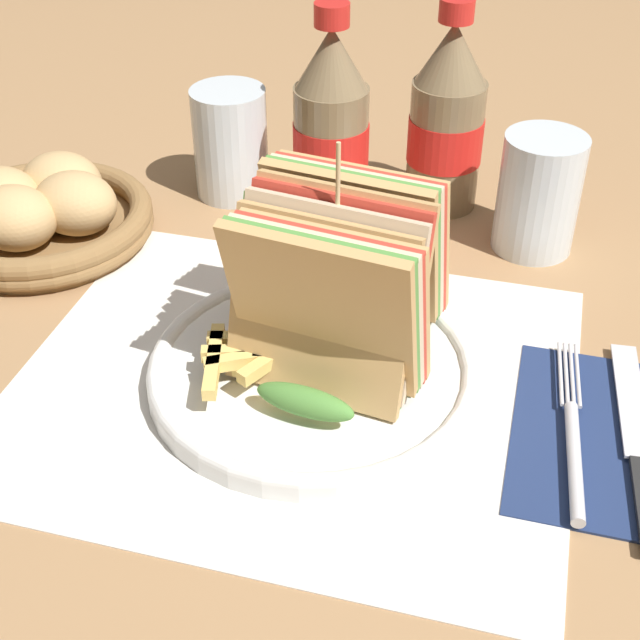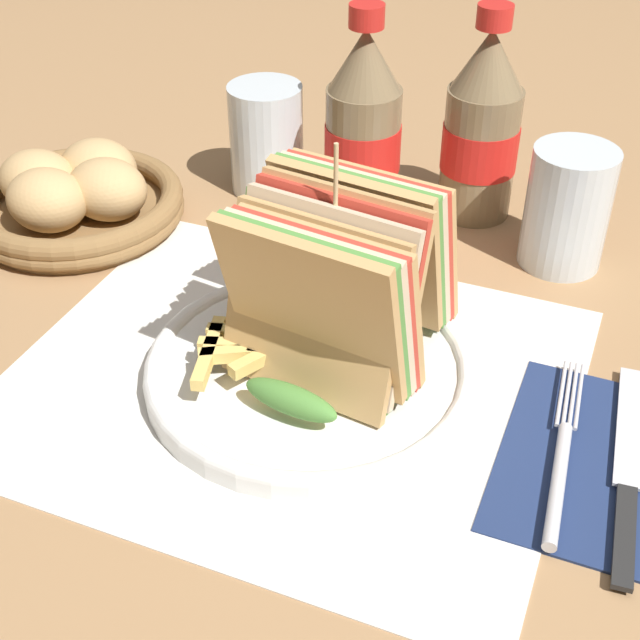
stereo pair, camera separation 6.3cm
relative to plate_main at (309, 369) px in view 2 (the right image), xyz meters
name	(u,v)px [view 2 (the right image)]	position (x,y,z in m)	size (l,w,h in m)	color
ground_plane	(345,396)	(0.03, -0.01, -0.01)	(4.00, 4.00, 0.00)	#9E754C
placemat	(288,384)	(-0.01, -0.01, -0.01)	(0.39, 0.34, 0.00)	silver
plate_main	(309,369)	(0.00, 0.00, 0.00)	(0.23, 0.23, 0.02)	white
club_sandwich	(337,282)	(0.01, 0.02, 0.07)	(0.14, 0.18, 0.17)	tan
fries_pile	(255,340)	(-0.04, -0.01, 0.02)	(0.08, 0.12, 0.02)	#E5C166
ketchup_blob	(284,324)	(-0.03, 0.02, 0.02)	(0.04, 0.03, 0.01)	maroon
napkin	(594,461)	(0.20, -0.01, -0.01)	(0.12, 0.17, 0.00)	navy
fork	(561,463)	(0.18, -0.02, 0.00)	(0.03, 0.17, 0.01)	silver
knife	(628,468)	(0.22, -0.01, 0.00)	(0.03, 0.20, 0.00)	black
coke_bottle_near	(363,129)	(-0.05, 0.24, 0.07)	(0.07, 0.07, 0.19)	#7A6647
coke_bottle_far	(482,129)	(0.05, 0.28, 0.07)	(0.07, 0.07, 0.19)	#7A6647
glass_near	(567,208)	(0.14, 0.23, 0.04)	(0.07, 0.07, 0.10)	silver
glass_far	(267,145)	(-0.15, 0.25, 0.03)	(0.07, 0.07, 0.10)	silver
bread_basket	(76,199)	(-0.28, 0.13, 0.01)	(0.19, 0.19, 0.07)	olive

